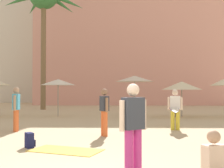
{
  "coord_description": "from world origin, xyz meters",
  "views": [
    {
      "loc": [
        0.6,
        -4.59,
        1.6
      ],
      "look_at": [
        0.38,
        5.03,
        1.81
      ],
      "focal_mm": 47.49,
      "sensor_mm": 36.0,
      "label": 1
    }
  ],
  "objects_px": {
    "palm_tree_far_left": "(44,0)",
    "backpack": "(30,140)",
    "person_mid_center": "(16,107)",
    "cafe_umbrella_0": "(135,79)",
    "cafe_umbrella_1": "(58,82)",
    "person_far_right": "(133,125)",
    "cafe_umbrella_3": "(182,86)",
    "beach_towel": "(66,150)",
    "person_mid_right": "(221,165)",
    "person_mid_left": "(104,110)",
    "person_near_right": "(174,108)"
  },
  "relations": [
    {
      "from": "cafe_umbrella_3",
      "to": "backpack",
      "type": "bearing_deg",
      "value": -123.0
    },
    {
      "from": "cafe_umbrella_3",
      "to": "beach_towel",
      "type": "distance_m",
      "value": 11.48
    },
    {
      "from": "beach_towel",
      "to": "person_mid_left",
      "type": "xyz_separation_m",
      "value": [
        0.9,
        2.51,
        0.9
      ]
    },
    {
      "from": "palm_tree_far_left",
      "to": "person_near_right",
      "type": "bearing_deg",
      "value": -55.19
    },
    {
      "from": "cafe_umbrella_0",
      "to": "person_mid_left",
      "type": "distance_m",
      "value": 7.8
    },
    {
      "from": "palm_tree_far_left",
      "to": "person_near_right",
      "type": "xyz_separation_m",
      "value": [
        8.54,
        -12.28,
        -8.27
      ]
    },
    {
      "from": "cafe_umbrella_3",
      "to": "person_near_right",
      "type": "xyz_separation_m",
      "value": [
        -1.53,
        -5.75,
        -0.99
      ]
    },
    {
      "from": "cafe_umbrella_3",
      "to": "person_far_right",
      "type": "relative_size",
      "value": 1.4
    },
    {
      "from": "cafe_umbrella_0",
      "to": "person_mid_center",
      "type": "xyz_separation_m",
      "value": [
        -4.97,
        -6.46,
        -1.36
      ]
    },
    {
      "from": "cafe_umbrella_0",
      "to": "cafe_umbrella_1",
      "type": "height_order",
      "value": "cafe_umbrella_0"
    },
    {
      "from": "backpack",
      "to": "person_mid_center",
      "type": "distance_m",
      "value": 3.64
    },
    {
      "from": "palm_tree_far_left",
      "to": "person_mid_left",
      "type": "distance_m",
      "value": 17.29
    },
    {
      "from": "cafe_umbrella_1",
      "to": "beach_towel",
      "type": "height_order",
      "value": "cafe_umbrella_1"
    },
    {
      "from": "person_mid_left",
      "to": "cafe_umbrella_1",
      "type": "bearing_deg",
      "value": 88.99
    },
    {
      "from": "cafe_umbrella_3",
      "to": "cafe_umbrella_1",
      "type": "bearing_deg",
      "value": 178.69
    },
    {
      "from": "beach_towel",
      "to": "person_mid_center",
      "type": "relative_size",
      "value": 1.09
    },
    {
      "from": "beach_towel",
      "to": "person_mid_left",
      "type": "relative_size",
      "value": 1.13
    },
    {
      "from": "palm_tree_far_left",
      "to": "person_near_right",
      "type": "distance_m",
      "value": 17.09
    },
    {
      "from": "person_mid_left",
      "to": "person_mid_center",
      "type": "xyz_separation_m",
      "value": [
        -3.49,
        1.08,
        0.03
      ]
    },
    {
      "from": "cafe_umbrella_0",
      "to": "person_mid_left",
      "type": "relative_size",
      "value": 1.5
    },
    {
      "from": "cafe_umbrella_1",
      "to": "person_far_right",
      "type": "bearing_deg",
      "value": -72.35
    },
    {
      "from": "backpack",
      "to": "cafe_umbrella_3",
      "type": "bearing_deg",
      "value": 22.51
    },
    {
      "from": "palm_tree_far_left",
      "to": "person_mid_center",
      "type": "bearing_deg",
      "value": -80.12
    },
    {
      "from": "person_far_right",
      "to": "person_near_right",
      "type": "bearing_deg",
      "value": 129.84
    },
    {
      "from": "palm_tree_far_left",
      "to": "person_far_right",
      "type": "bearing_deg",
      "value": -70.94
    },
    {
      "from": "cafe_umbrella_1",
      "to": "beach_towel",
      "type": "bearing_deg",
      "value": -77.27
    },
    {
      "from": "beach_towel",
      "to": "person_far_right",
      "type": "relative_size",
      "value": 1.08
    },
    {
      "from": "person_near_right",
      "to": "person_mid_right",
      "type": "distance_m",
      "value": 7.05
    },
    {
      "from": "person_far_right",
      "to": "cafe_umbrella_3",
      "type": "bearing_deg",
      "value": 130.8
    },
    {
      "from": "backpack",
      "to": "palm_tree_far_left",
      "type": "bearing_deg",
      "value": 68.61
    },
    {
      "from": "beach_towel",
      "to": "cafe_umbrella_0",
      "type": "bearing_deg",
      "value": 76.67
    },
    {
      "from": "cafe_umbrella_3",
      "to": "person_mid_right",
      "type": "relative_size",
      "value": 2.48
    },
    {
      "from": "person_mid_left",
      "to": "person_mid_center",
      "type": "bearing_deg",
      "value": 139.23
    },
    {
      "from": "palm_tree_far_left",
      "to": "person_mid_right",
      "type": "distance_m",
      "value": 22.67
    },
    {
      "from": "person_near_right",
      "to": "palm_tree_far_left",
      "type": "bearing_deg",
      "value": 42.66
    },
    {
      "from": "person_mid_right",
      "to": "person_near_right",
      "type": "bearing_deg",
      "value": 150.01
    },
    {
      "from": "person_mid_right",
      "to": "person_mid_center",
      "type": "bearing_deg",
      "value": -163.28
    },
    {
      "from": "backpack",
      "to": "person_near_right",
      "type": "xyz_separation_m",
      "value": [
        4.76,
        3.94,
        0.69
      ]
    },
    {
      "from": "backpack",
      "to": "beach_towel",
      "type": "bearing_deg",
      "value": -53.07
    },
    {
      "from": "backpack",
      "to": "person_near_right",
      "type": "height_order",
      "value": "person_near_right"
    },
    {
      "from": "cafe_umbrella_3",
      "to": "person_mid_right",
      "type": "xyz_separation_m",
      "value": [
        -2.06,
        -12.76,
        -1.57
      ]
    },
    {
      "from": "palm_tree_far_left",
      "to": "person_mid_right",
      "type": "bearing_deg",
      "value": -67.44
    },
    {
      "from": "cafe_umbrella_0",
      "to": "backpack",
      "type": "xyz_separation_m",
      "value": [
        -3.46,
        -9.68,
        -2.1
      ]
    },
    {
      "from": "palm_tree_far_left",
      "to": "backpack",
      "type": "bearing_deg",
      "value": -76.9
    },
    {
      "from": "palm_tree_far_left",
      "to": "cafe_umbrella_3",
      "type": "height_order",
      "value": "palm_tree_far_left"
    },
    {
      "from": "palm_tree_far_left",
      "to": "cafe_umbrella_0",
      "type": "bearing_deg",
      "value": -42.1
    },
    {
      "from": "cafe_umbrella_1",
      "to": "person_far_right",
      "type": "distance_m",
      "value": 13.2
    },
    {
      "from": "person_near_right",
      "to": "person_mid_center",
      "type": "distance_m",
      "value": 6.31
    },
    {
      "from": "beach_towel",
      "to": "person_far_right",
      "type": "height_order",
      "value": "person_far_right"
    },
    {
      "from": "person_near_right",
      "to": "person_mid_right",
      "type": "bearing_deg",
      "value": -176.46
    }
  ]
}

